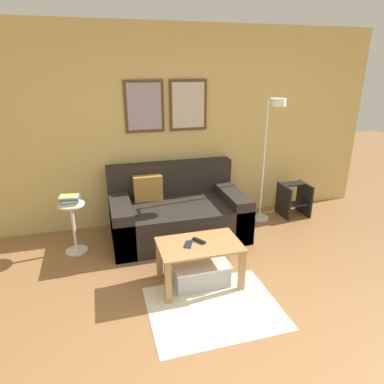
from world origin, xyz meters
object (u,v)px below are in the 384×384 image
(side_table, at_px, (73,224))
(cell_phone, at_px, (188,244))
(floor_lamp, at_px, (270,144))
(couch, at_px, (176,213))
(book_stack, at_px, (70,199))
(remote_control, at_px, (199,241))
(storage_bin, at_px, (199,270))
(coffee_table, at_px, (199,252))
(step_stool, at_px, (294,199))

(side_table, distance_m, cell_phone, 1.47)
(cell_phone, bearing_deg, floor_lamp, 63.24)
(couch, xyz_separation_m, floor_lamp, (1.24, -0.01, 0.82))
(book_stack, distance_m, remote_control, 1.55)
(storage_bin, distance_m, cell_phone, 0.35)
(floor_lamp, distance_m, remote_control, 1.78)
(couch, xyz_separation_m, cell_phone, (-0.14, -1.10, 0.15))
(side_table, bearing_deg, book_stack, 80.11)
(book_stack, relative_size, remote_control, 1.53)
(floor_lamp, height_order, remote_control, floor_lamp)
(coffee_table, height_order, book_stack, book_stack)
(floor_lamp, xyz_separation_m, book_stack, (-2.48, -0.11, -0.46))
(cell_phone, bearing_deg, book_stack, 163.12)
(couch, height_order, side_table, couch)
(coffee_table, relative_size, step_stool, 1.71)
(storage_bin, bearing_deg, cell_phone, -164.37)
(book_stack, relative_size, step_stool, 0.49)
(side_table, bearing_deg, floor_lamp, 2.58)
(floor_lamp, relative_size, book_stack, 7.35)
(coffee_table, height_order, floor_lamp, floor_lamp)
(side_table, relative_size, cell_phone, 4.30)
(book_stack, bearing_deg, storage_bin, -38.15)
(coffee_table, bearing_deg, step_stool, 34.21)
(couch, relative_size, floor_lamp, 0.98)
(book_stack, relative_size, cell_phone, 1.64)
(side_table, distance_m, step_stool, 3.02)
(coffee_table, xyz_separation_m, remote_control, (0.01, 0.04, 0.11))
(book_stack, bearing_deg, floor_lamp, 2.51)
(book_stack, bearing_deg, couch, 5.52)
(book_stack, height_order, remote_control, book_stack)
(storage_bin, relative_size, step_stool, 1.20)
(storage_bin, distance_m, floor_lamp, 1.93)
(couch, xyz_separation_m, side_table, (-1.24, -0.12, 0.07))
(floor_lamp, bearing_deg, side_table, -177.42)
(cell_phone, bearing_deg, step_stool, 57.54)
(coffee_table, relative_size, cell_phone, 5.69)
(floor_lamp, xyz_separation_m, remote_control, (-1.27, -1.06, -0.66))
(coffee_table, bearing_deg, side_table, 140.65)
(storage_bin, relative_size, remote_control, 3.71)
(cell_phone, relative_size, step_stool, 0.30)
(coffee_table, relative_size, remote_control, 5.31)
(floor_lamp, bearing_deg, book_stack, -177.49)
(side_table, relative_size, step_stool, 1.29)
(storage_bin, distance_m, side_table, 1.55)
(cell_phone, distance_m, step_stool, 2.27)
(coffee_table, distance_m, remote_control, 0.11)
(couch, bearing_deg, coffee_table, -91.79)
(coffee_table, distance_m, cell_phone, 0.15)
(remote_control, height_order, step_stool, step_stool)
(floor_lamp, bearing_deg, step_stool, 13.63)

